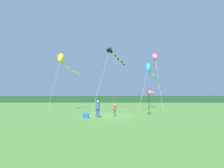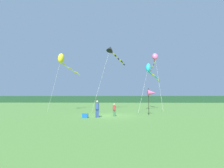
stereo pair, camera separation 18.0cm
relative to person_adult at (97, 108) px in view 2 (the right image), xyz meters
The scene contains 10 objects.
ground_plane 2.26m from the person_adult, 54.33° to the left, with size 120.00×120.00×0.00m, color #477533.
distant_treeline 46.69m from the person_adult, 88.53° to the left, with size 108.00×2.60×2.75m, color #1E4228.
person_adult is the anchor object (origin of this frame).
person_child 1.92m from the person_adult, 29.14° to the left, with size 0.29×0.29×1.33m.
cooler_box 1.37m from the person_adult, 164.00° to the right, with size 0.55×0.34×0.42m, color #1959B2.
banner_flag_pole 6.53m from the person_adult, 21.24° to the left, with size 0.90×0.70×3.06m.
kite_cyan 12.27m from the person_adult, 49.47° to the left, with size 5.10×7.69×7.46m.
kite_rainbow 16.25m from the person_adult, 52.32° to the left, with size 1.06×10.02×9.83m.
kite_yellow 11.79m from the person_adult, 131.51° to the left, with size 2.38×7.66×8.77m.
kite_black 12.80m from the person_adult, 83.15° to the left, with size 4.92×9.46×10.64m.
Camera 2 is at (0.78, -16.24, 1.92)m, focal length 23.41 mm.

